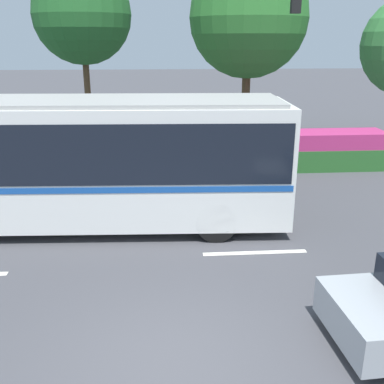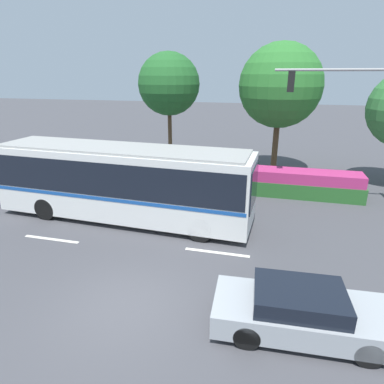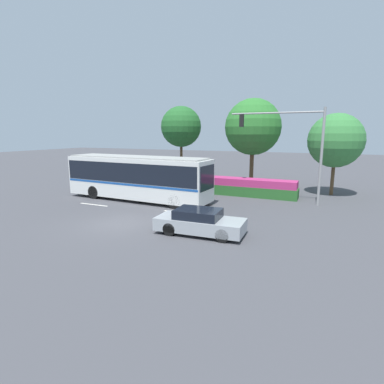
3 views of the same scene
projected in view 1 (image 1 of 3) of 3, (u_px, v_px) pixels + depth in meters
The scene contains 6 objects.
ground_plane at pixel (173, 359), 6.97m from camera, with size 140.00×140.00×0.00m, color #444449.
city_bus at pixel (61, 156), 11.41m from camera, with size 11.57×3.07×3.29m.
flowering_hedge at pixel (278, 151), 16.99m from camera, with size 8.25×1.47×1.39m.
street_tree_left at pixel (82, 15), 18.11m from camera, with size 3.93×3.93×7.56m.
street_tree_centre at pixel (249, 18), 19.33m from camera, with size 5.08×5.08×8.07m.
lane_stripe_near at pixel (255, 253), 10.40m from camera, with size 2.40×0.16×0.01m, color silver.
Camera 1 is at (-0.13, -5.78, 4.67)m, focal length 42.37 mm.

